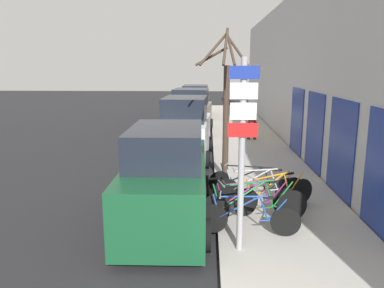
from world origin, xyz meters
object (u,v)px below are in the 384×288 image
at_px(bicycle_3, 275,194).
at_px(parked_car_3, 196,104).
at_px(bicycle_1, 253,206).
at_px(parked_car_1, 185,131).
at_px(bicycle_5, 253,185).
at_px(signpost, 242,148).
at_px(parked_car_2, 191,114).
at_px(parked_car_0, 167,178).
at_px(pedestrian_near, 252,118).
at_px(bicycle_2, 252,201).
at_px(street_tree, 225,107).
at_px(bicycle_4, 260,188).
at_px(bicycle_0, 249,217).

bearing_deg(bicycle_3, parked_car_3, -20.98).
bearing_deg(bicycle_1, parked_car_1, 2.04).
relative_size(bicycle_5, parked_car_3, 0.48).
xyz_separation_m(signpost, parked_car_1, (-1.46, 7.52, -1.00)).
height_order(parked_car_2, parked_car_3, parked_car_2).
bearing_deg(parked_car_2, bicycle_3, -73.10).
xyz_separation_m(bicycle_5, parked_car_0, (-2.08, -1.10, 0.48)).
bearing_deg(pedestrian_near, parked_car_3, -67.06).
bearing_deg(signpost, bicycle_2, 75.45).
bearing_deg(street_tree, bicycle_4, -68.43).
xyz_separation_m(bicycle_3, bicycle_5, (-0.43, 0.69, 0.00)).
bearing_deg(signpost, parked_car_2, 96.60).
height_order(pedestrian_near, street_tree, street_tree).
relative_size(parked_car_2, street_tree, 0.98).
bearing_deg(parked_car_2, signpost, -79.43).
xyz_separation_m(bicycle_1, bicycle_4, (0.33, 1.35, -0.04)).
height_order(parked_car_2, pedestrian_near, parked_car_2).
xyz_separation_m(bicycle_2, bicycle_5, (0.17, 1.17, 0.01)).
height_order(bicycle_5, parked_car_2, parked_car_2).
relative_size(signpost, parked_car_1, 0.80).
xyz_separation_m(bicycle_2, bicycle_3, (0.60, 0.48, 0.01)).
bearing_deg(pedestrian_near, parked_car_1, 51.45).
height_order(bicycle_1, bicycle_5, bicycle_1).
bearing_deg(pedestrian_near, bicycle_0, 86.26).
distance_m(bicycle_2, parked_car_0, 1.97).
height_order(bicycle_1, bicycle_4, bicycle_1).
distance_m(bicycle_0, bicycle_5, 2.09).
xyz_separation_m(signpost, parked_car_3, (-1.46, 18.73, -1.05)).
bearing_deg(bicycle_2, signpost, 152.09).
relative_size(bicycle_0, parked_car_1, 0.47).
xyz_separation_m(signpost, parked_car_2, (-1.48, 12.77, -0.99)).
height_order(signpost, parked_car_0, signpost).
xyz_separation_m(bicycle_3, street_tree, (-1.09, 2.48, 1.79)).
distance_m(bicycle_4, bicycle_5, 0.29).
height_order(signpost, bicycle_1, signpost).
distance_m(bicycle_1, bicycle_3, 1.10).
relative_size(signpost, bicycle_2, 1.60).
bearing_deg(bicycle_4, bicycle_5, 23.07).
height_order(bicycle_1, street_tree, street_tree).
relative_size(bicycle_3, parked_car_3, 0.42).
distance_m(bicycle_1, bicycle_2, 0.43).
bearing_deg(street_tree, bicycle_2, -80.52).
bearing_deg(bicycle_5, parked_car_2, 29.55).
xyz_separation_m(bicycle_0, bicycle_5, (0.33, 2.06, 0.02)).
bearing_deg(bicycle_3, pedestrian_near, -32.16).
bearing_deg(signpost, parked_car_1, 100.98).
xyz_separation_m(bicycle_1, parked_car_3, (-1.83, 17.63, 0.45)).
distance_m(parked_car_0, parked_car_1, 5.92).
relative_size(signpost, parked_car_0, 0.74).
relative_size(bicycle_0, bicycle_1, 0.85).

